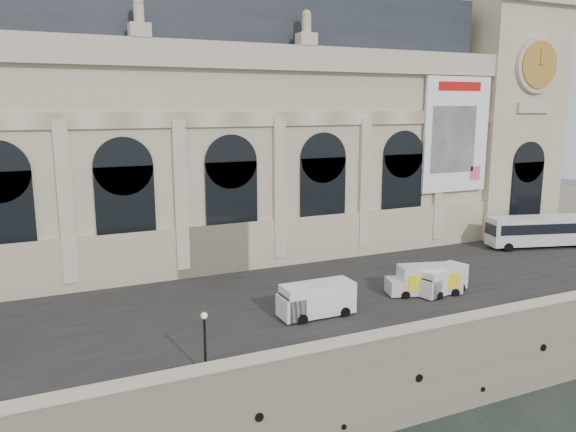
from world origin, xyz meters
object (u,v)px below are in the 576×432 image
box_truck (426,280)px  lamp_left (205,344)px  van_c (440,281)px  bus_right (541,230)px  van_b (313,300)px

box_truck → lamp_left: 22.83m
van_c → box_truck: 1.25m
bus_right → box_truck: (-22.60, -7.69, -0.77)m
van_c → lamp_left: (-22.99, -6.18, 0.82)m
bus_right → van_b: bus_right is taller
box_truck → lamp_left: lamp_left is taller
box_truck → van_c: bearing=-21.9°
bus_right → box_truck: 23.89m
lamp_left → van_b: bearing=29.7°
van_b → lamp_left: bearing=-150.3°
bus_right → van_c: 22.96m
bus_right → lamp_left: lamp_left is taller
van_b → box_truck: size_ratio=0.89×
van_b → van_c: size_ratio=1.06×
bus_right → van_c: bus_right is taller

